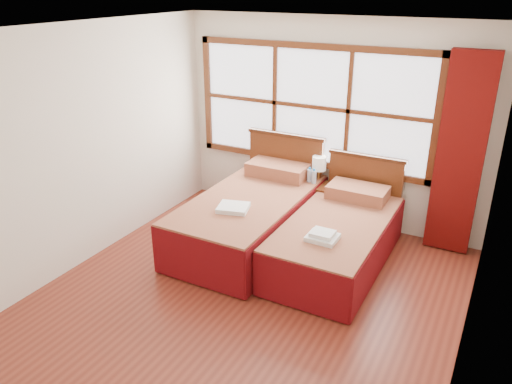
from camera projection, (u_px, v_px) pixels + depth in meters
The scene contains 15 objects.
floor at pixel (243, 302), 4.99m from camera, with size 4.50×4.50×0.00m, color maroon.
ceiling at pixel (240, 31), 3.97m from camera, with size 4.50×4.50×0.00m, color white.
wall_back at pixel (330, 123), 6.31m from camera, with size 4.00×4.00×0.00m, color silver.
wall_left at pixel (80, 149), 5.35m from camera, with size 4.50×4.50×0.00m, color silver.
wall_right at pixel (481, 230), 3.61m from camera, with size 4.50×4.50×0.00m, color silver.
window at pixel (311, 106), 6.30m from camera, with size 3.16×0.06×1.56m.
curtain at pixel (460, 156), 5.55m from camera, with size 0.50×0.16×2.30m, color #610C09.
bed_left at pixel (252, 215), 6.06m from camera, with size 1.15×2.23×1.12m.
bed_right at pixel (338, 237), 5.60m from camera, with size 1.03×2.05×1.00m.
nightstand at pixel (315, 203), 6.52m from camera, with size 0.42×0.42×0.56m.
towels_left at pixel (233, 208), 5.57m from camera, with size 0.40×0.37×0.05m.
towels_right at pixel (322, 236), 5.06m from camera, with size 0.31×0.27×0.09m.
lamp at pixel (319, 164), 6.37m from camera, with size 0.18×0.18×0.35m.
bottle_near at pixel (309, 177), 6.34m from camera, with size 0.06×0.06×0.23m.
bottle_far at pixel (314, 178), 6.29m from camera, with size 0.06×0.06×0.23m.
Camera 1 is at (2.07, -3.60, 2.97)m, focal length 35.00 mm.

